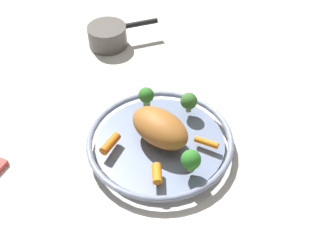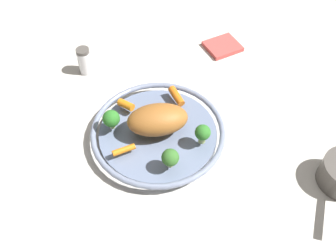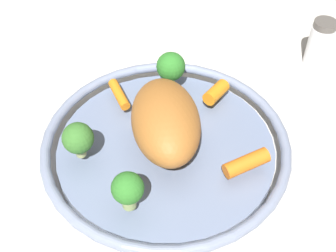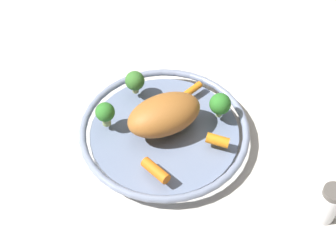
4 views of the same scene
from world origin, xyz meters
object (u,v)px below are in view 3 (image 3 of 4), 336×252
at_px(baby_carrot_left, 119,94).
at_px(broccoli_floret_edge, 128,189).
at_px(serving_bowl, 166,147).
at_px(baby_carrot_near_rim, 216,92).
at_px(salt_shaker, 320,43).
at_px(broccoli_floret_mid, 171,67).
at_px(broccoli_floret_large, 78,139).
at_px(baby_carrot_center, 246,163).
at_px(roast_chicken_piece, 164,119).

relative_size(baby_carrot_left, broccoli_floret_edge, 1.03).
bearing_deg(serving_bowl, baby_carrot_near_rim, -58.78).
bearing_deg(serving_bowl, salt_shaker, -67.55).
relative_size(serving_bowl, broccoli_floret_mid, 6.17).
bearing_deg(baby_carrot_left, salt_shaker, -85.13).
height_order(baby_carrot_near_rim, broccoli_floret_large, broccoli_floret_large).
bearing_deg(baby_carrot_center, broccoli_floret_edge, 94.27).
xyz_separation_m(serving_bowl, broccoli_floret_edge, (-0.09, 0.07, 0.05)).
bearing_deg(broccoli_floret_edge, broccoli_floret_mid, -29.76).
bearing_deg(roast_chicken_piece, broccoli_floret_mid, -21.56).
bearing_deg(salt_shaker, roast_chicken_piece, 111.81).
bearing_deg(roast_chicken_piece, salt_shaker, -68.19).
bearing_deg(serving_bowl, baby_carrot_left, 23.30).
distance_m(baby_carrot_near_rim, broccoli_floret_large, 0.22).
distance_m(serving_bowl, baby_carrot_left, 0.11).
bearing_deg(baby_carrot_center, broccoli_floret_mid, 13.05).
bearing_deg(broccoli_floret_edge, salt_shaker, -60.32).
bearing_deg(broccoli_floret_edge, baby_carrot_left, -9.04).
xyz_separation_m(roast_chicken_piece, baby_carrot_left, (0.10, 0.04, -0.03)).
distance_m(serving_bowl, broccoli_floret_edge, 0.13).
xyz_separation_m(broccoli_floret_large, broccoli_floret_mid, (0.10, -0.16, 0.00)).
bearing_deg(broccoli_floret_mid, serving_bowl, 159.36).
bearing_deg(broccoli_floret_edge, roast_chicken_piece, -37.45).
xyz_separation_m(serving_bowl, baby_carrot_left, (0.10, 0.04, 0.03)).
height_order(roast_chicken_piece, baby_carrot_left, roast_chicken_piece).
height_order(baby_carrot_left, broccoli_floret_mid, broccoli_floret_mid).
height_order(baby_carrot_left, baby_carrot_center, baby_carrot_center).
distance_m(baby_carrot_near_rim, broccoli_floret_mid, 0.08).
xyz_separation_m(baby_carrot_left, broccoli_floret_large, (-0.09, 0.07, 0.02)).
height_order(broccoli_floret_edge, broccoli_floret_large, broccoli_floret_edge).
distance_m(baby_carrot_center, broccoli_floret_edge, 0.16).
xyz_separation_m(roast_chicken_piece, baby_carrot_center, (-0.08, -0.09, -0.03)).
height_order(roast_chicken_piece, baby_carrot_near_rim, roast_chicken_piece).
relative_size(broccoli_floret_edge, broccoli_floret_mid, 0.98).
relative_size(roast_chicken_piece, baby_carrot_left, 2.69).
relative_size(serving_bowl, broccoli_floret_edge, 6.29).
height_order(baby_carrot_near_rim, broccoli_floret_edge, broccoli_floret_edge).
distance_m(broccoli_floret_large, salt_shaker, 0.45).
relative_size(roast_chicken_piece, broccoli_floret_edge, 2.77).
relative_size(broccoli_floret_mid, salt_shaker, 0.66).
xyz_separation_m(roast_chicken_piece, salt_shaker, (0.13, -0.32, -0.03)).
relative_size(baby_carrot_near_rim, broccoli_floret_large, 0.84).
relative_size(serving_bowl, salt_shaker, 4.08).
xyz_separation_m(baby_carrot_near_rim, salt_shaker, (0.07, -0.22, -0.01)).
relative_size(roast_chicken_piece, broccoli_floret_mid, 2.71).
bearing_deg(broccoli_floret_large, salt_shaker, -73.91).
bearing_deg(baby_carrot_left, broccoli_floret_edge, 170.96).
bearing_deg(baby_carrot_center, roast_chicken_piece, 45.50).
distance_m(baby_carrot_near_rim, baby_carrot_center, 0.14).
bearing_deg(roast_chicken_piece, baby_carrot_near_rim, -60.62).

